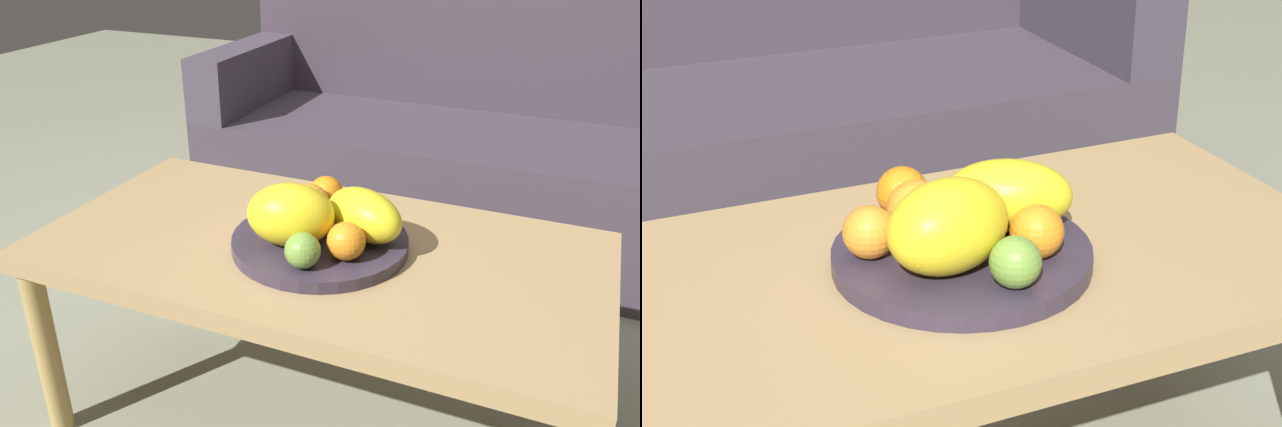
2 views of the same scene
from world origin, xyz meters
TOP-DOWN VIEW (x-y plane):
  - coffee_table at (0.00, 0.00)m, footprint 1.13×0.59m
  - couch at (0.04, 1.13)m, footprint 1.70×0.70m
  - fruit_bowl at (0.01, -0.01)m, footprint 0.35×0.35m
  - melon_large_front at (-0.03, -0.06)m, footprint 0.19×0.16m
  - melon_smaller_beside at (0.09, 0.02)m, footprint 0.20×0.17m
  - orange_front at (-0.03, 0.11)m, footprint 0.07×0.07m
  - orange_left at (0.09, -0.07)m, footprint 0.07×0.07m
  - orange_right at (-0.11, 0.01)m, footprint 0.07×0.07m
  - orange_back at (-0.03, 0.04)m, footprint 0.08×0.08m
  - apple_front at (0.03, -0.13)m, footprint 0.07×0.07m
  - banana_bunch at (0.01, 0.02)m, footprint 0.16×0.11m

SIDE VIEW (x-z plane):
  - couch at x=0.04m, z-range -0.15..0.75m
  - coffee_table at x=0.00m, z-range 0.18..0.64m
  - fruit_bowl at x=0.01m, z-range 0.46..0.48m
  - banana_bunch at x=0.01m, z-range 0.48..0.54m
  - apple_front at x=0.03m, z-range 0.48..0.55m
  - orange_right at x=-0.11m, z-range 0.48..0.55m
  - orange_left at x=0.09m, z-range 0.48..0.56m
  - orange_front at x=-0.03m, z-range 0.48..0.56m
  - orange_back at x=-0.03m, z-range 0.48..0.57m
  - melon_smaller_beside at x=0.09m, z-range 0.48..0.58m
  - melon_large_front at x=-0.03m, z-range 0.48..0.61m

